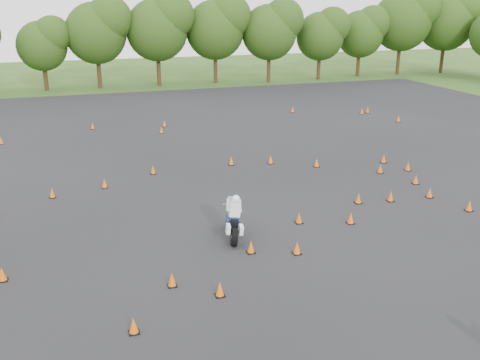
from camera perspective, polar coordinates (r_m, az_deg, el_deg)
name	(u,v)px	position (r m, az deg, el deg)	size (l,w,h in m)	color
ground	(272,241)	(20.60, 3.47, -6.56)	(140.00, 140.00, 0.00)	#2D5119
asphalt_pad	(227,191)	(25.84, -1.37, -1.16)	(62.00, 62.00, 0.00)	black
treeline	(170,45)	(54.04, -7.45, 14.06)	(86.58, 32.20, 11.00)	#253F12
traffic_cones	(240,186)	(25.87, -0.05, -0.61)	(33.04, 32.95, 0.45)	#E05A09
rider_white	(230,215)	(20.58, -1.02, -3.81)	(2.32, 0.71, 1.79)	silver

